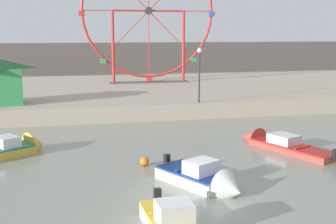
{
  "coord_description": "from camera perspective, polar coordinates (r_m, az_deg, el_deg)",
  "views": [
    {
      "loc": [
        -4.04,
        -14.71,
        6.07
      ],
      "look_at": [
        1.2,
        9.0,
        1.69
      ],
      "focal_mm": 47.95,
      "sensor_mm": 36.0,
      "label": 1
    }
  ],
  "objects": [
    {
      "name": "distant_town_skyline",
      "position": [
        66.14,
        -9.0,
        6.76
      ],
      "size": [
        140.0,
        3.0,
        4.4
      ],
      "primitive_type": "cube",
      "color": "#564C47",
      "rests_on": "ground_plane"
    },
    {
      "name": "mooring_buoy_orange",
      "position": [
        20.62,
        -3.0,
        -6.26
      ],
      "size": [
        0.44,
        0.44,
        0.44
      ],
      "primitive_type": "sphere",
      "color": "orange",
      "rests_on": "ground_plane"
    },
    {
      "name": "motorboat_faded_red",
      "position": [
        24.5,
        13.37,
        -3.82
      ],
      "size": [
        3.56,
        6.06,
        1.31
      ],
      "rotation": [
        0.0,
        0.0,
        1.97
      ],
      "color": "#B24238",
      "rests_on": "ground_plane"
    },
    {
      "name": "quay_promenade",
      "position": [
        40.92,
        -6.69,
        2.43
      ],
      "size": [
        110.0,
        21.81,
        1.12
      ],
      "primitive_type": "cube",
      "color": "tan",
      "rests_on": "ground_plane"
    },
    {
      "name": "motorboat_mustard_yellow",
      "position": [
        23.76,
        -19.02,
        -4.36
      ],
      "size": [
        4.15,
        3.47,
        1.48
      ],
      "rotation": [
        0.0,
        0.0,
        0.59
      ],
      "color": "gold",
      "rests_on": "ground_plane"
    },
    {
      "name": "ground_plane",
      "position": [
        16.42,
        2.76,
        -11.48
      ],
      "size": [
        240.0,
        240.0,
        0.0
      ],
      "primitive_type": "plane",
      "color": "gray"
    },
    {
      "name": "motorboat_pale_grey",
      "position": [
        17.84,
        4.93,
        -8.55
      ],
      "size": [
        3.2,
        4.25,
        1.52
      ],
      "rotation": [
        0.0,
        0.0,
        5.2
      ],
      "color": "silver",
      "rests_on": "ground_plane"
    },
    {
      "name": "ferris_wheel_red_frame",
      "position": [
        43.71,
        -2.49,
        12.47
      ],
      "size": [
        13.09,
        1.2,
        13.25
      ],
      "color": "red",
      "rests_on": "quay_promenade"
    },
    {
      "name": "promenade_lamp_near",
      "position": [
        31.25,
        4.01,
        5.71
      ],
      "size": [
        0.32,
        0.32,
        3.8
      ],
      "color": "#2D2D33",
      "rests_on": "quay_promenade"
    }
  ]
}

